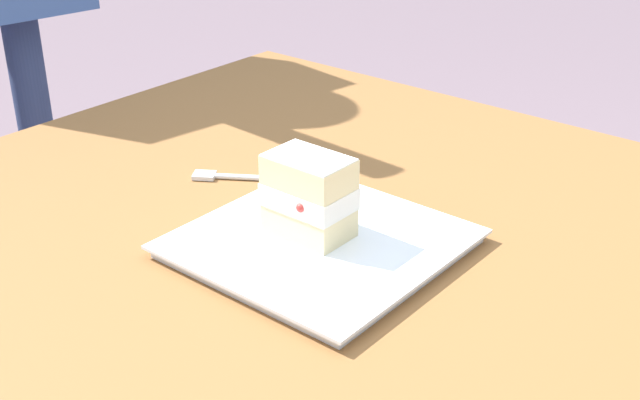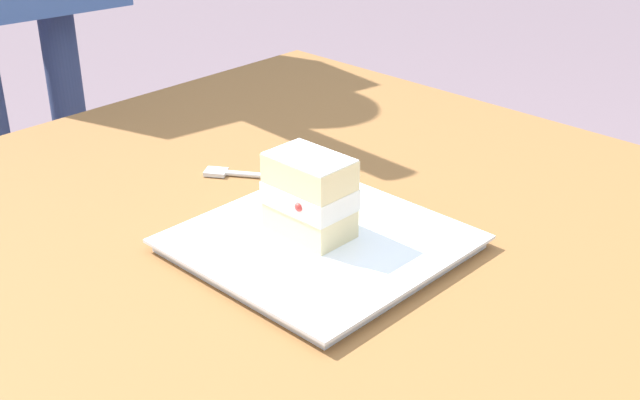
{
  "view_description": "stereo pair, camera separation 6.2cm",
  "coord_description": "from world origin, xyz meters",
  "px_view_note": "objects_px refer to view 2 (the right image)",
  "views": [
    {
      "loc": [
        0.32,
        -0.71,
        1.2
      ],
      "look_at": [
        -0.22,
        -0.06,
        0.78
      ],
      "focal_mm": 46.88,
      "sensor_mm": 36.0,
      "label": 1
    },
    {
      "loc": [
        0.36,
        -0.67,
        1.2
      ],
      "look_at": [
        -0.22,
        -0.06,
        0.78
      ],
      "focal_mm": 46.88,
      "sensor_mm": 36.0,
      "label": 2
    }
  ],
  "objects_px": {
    "patio_table": "(504,362)",
    "dessert_plate": "(320,243)",
    "dessert_fork": "(256,175)",
    "cake_slice": "(310,195)"
  },
  "relations": [
    {
      "from": "patio_table",
      "to": "dessert_plate",
      "type": "height_order",
      "value": "dessert_plate"
    },
    {
      "from": "patio_table",
      "to": "dessert_fork",
      "type": "distance_m",
      "value": 0.43
    },
    {
      "from": "dessert_plate",
      "to": "cake_slice",
      "type": "relative_size",
      "value": 2.95
    },
    {
      "from": "dessert_fork",
      "to": "cake_slice",
      "type": "bearing_deg",
      "value": -24.06
    },
    {
      "from": "dessert_fork",
      "to": "patio_table",
      "type": "bearing_deg",
      "value": -2.92
    },
    {
      "from": "patio_table",
      "to": "cake_slice",
      "type": "bearing_deg",
      "value": -165.61
    },
    {
      "from": "patio_table",
      "to": "cake_slice",
      "type": "height_order",
      "value": "cake_slice"
    },
    {
      "from": "dessert_plate",
      "to": "cake_slice",
      "type": "xyz_separation_m",
      "value": [
        -0.02,
        0.0,
        0.06
      ]
    },
    {
      "from": "patio_table",
      "to": "dessert_fork",
      "type": "relative_size",
      "value": 10.88
    },
    {
      "from": "patio_table",
      "to": "dessert_fork",
      "type": "bearing_deg",
      "value": 177.08
    }
  ]
}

